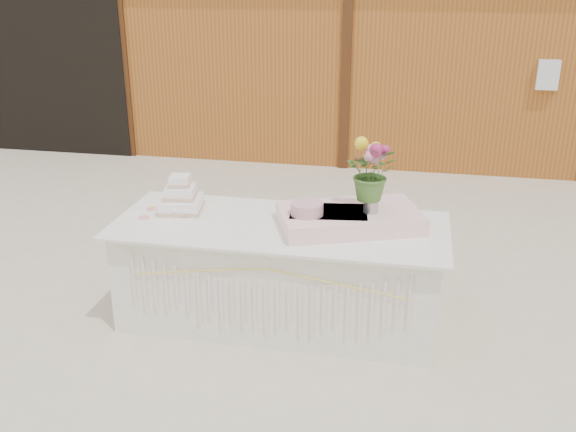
% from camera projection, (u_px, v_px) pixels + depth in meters
% --- Properties ---
extents(ground, '(80.00, 80.00, 0.00)m').
position_uv_depth(ground, '(280.00, 318.00, 4.88)').
color(ground, beige).
rests_on(ground, ground).
extents(barn, '(12.60, 4.60, 3.30)m').
position_uv_depth(barn, '(362.00, 24.00, 9.75)').
color(barn, '#985A1F').
rests_on(barn, ground).
extents(cake_table, '(2.40, 1.00, 0.77)m').
position_uv_depth(cake_table, '(280.00, 273.00, 4.73)').
color(cake_table, white).
rests_on(cake_table, ground).
extents(wedding_cake, '(0.36, 0.36, 0.28)m').
position_uv_depth(wedding_cake, '(181.00, 199.00, 4.83)').
color(wedding_cake, white).
rests_on(wedding_cake, cake_table).
extents(pink_cake_stand, '(0.29, 0.29, 0.21)m').
position_uv_depth(pink_cake_stand, '(307.00, 215.00, 4.44)').
color(pink_cake_stand, white).
rests_on(pink_cake_stand, cake_table).
extents(satin_runner, '(1.12, 0.88, 0.12)m').
position_uv_depth(satin_runner, '(350.00, 218.00, 4.54)').
color(satin_runner, '#FFD1CD').
rests_on(satin_runner, cake_table).
extents(flower_vase, '(0.10, 0.10, 0.14)m').
position_uv_depth(flower_vase, '(371.00, 203.00, 4.46)').
color(flower_vase, '#A8A7AC').
rests_on(flower_vase, satin_runner).
extents(bouquet, '(0.36, 0.32, 0.39)m').
position_uv_depth(bouquet, '(373.00, 166.00, 4.36)').
color(bouquet, '#416A2A').
rests_on(bouquet, flower_vase).
extents(loose_flowers, '(0.26, 0.42, 0.02)m').
position_uv_depth(loose_flowers, '(158.00, 212.00, 4.81)').
color(loose_flowers, pink).
rests_on(loose_flowers, cake_table).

